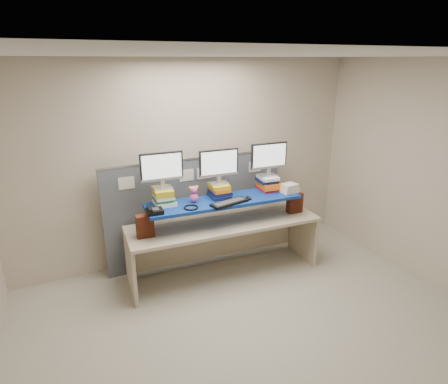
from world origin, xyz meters
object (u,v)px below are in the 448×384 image
monitor_center (219,165)px  monitor_right (269,157)px  desk_phone (154,211)px  monitor_left (162,168)px  keyboard (229,203)px  blue_board (224,201)px  desk (224,233)px

monitor_center → monitor_right: size_ratio=1.00×
monitor_center → desk_phone: bearing=-165.1°
monitor_left → keyboard: monitor_left is taller
monitor_right → desk_phone: bearing=-171.5°
desk_phone → monitor_center: bearing=14.6°
desk_phone → keyboard: bearing=-3.0°
monitor_right → blue_board: bearing=-170.3°
desk → desk_phone: desk_phone is taller
monitor_left → monitor_center: (0.73, -0.04, -0.03)m
monitor_left → monitor_center: bearing=0.0°
blue_board → desk_phone: desk_phone is taller
desk → monitor_right: monitor_right is taller
desk_phone → blue_board: bearing=7.2°
keyboard → desk_phone: size_ratio=2.61×
desk → blue_board: 0.45m
desk → monitor_center: bearing=101.0°
keyboard → blue_board: bearing=76.5°
desk → monitor_center: monitor_center is taller
blue_board → monitor_right: size_ratio=3.84×
blue_board → monitor_center: bearing=101.0°
desk → monitor_right: bearing=9.7°
monitor_center → desk_phone: monitor_center is taller
monitor_left → desk_phone: 0.52m
desk → blue_board: blue_board is taller
desk_phone → monitor_left: bearing=54.3°
monitor_center → blue_board: bearing=-79.0°
monitor_center → desk_phone: 1.02m
desk → keyboard: (-0.00, -0.17, 0.48)m
monitor_center → desk: bearing=-79.0°
blue_board → monitor_right: (0.70, 0.08, 0.48)m
monitor_center → keyboard: size_ratio=1.01×
blue_board → monitor_left: size_ratio=3.84×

